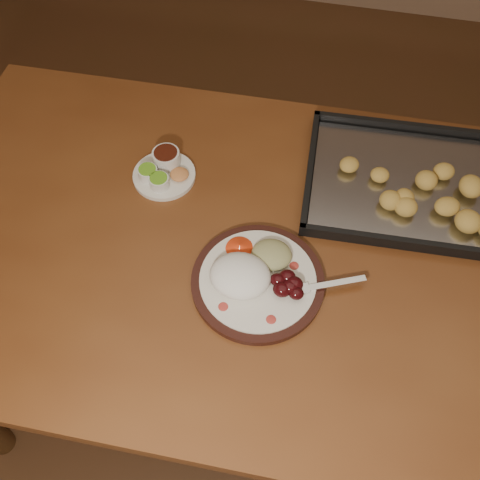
# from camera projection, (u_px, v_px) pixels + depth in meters

# --- Properties ---
(ground) EXTENTS (4.00, 4.00, 0.00)m
(ground) POSITION_uv_depth(u_px,v_px,m) (307.00, 356.00, 1.79)
(ground) COLOR #52301C
(ground) RESTS_ON ground
(dining_table) EXTENTS (1.52, 0.93, 0.75)m
(dining_table) POSITION_uv_depth(u_px,v_px,m) (247.00, 266.00, 1.22)
(dining_table) COLOR brown
(dining_table) RESTS_ON ground
(dinner_plate) EXTENTS (0.35, 0.27, 0.06)m
(dinner_plate) POSITION_uv_depth(u_px,v_px,m) (256.00, 277.00, 1.07)
(dinner_plate) COLOR black
(dinner_plate) RESTS_ON dining_table
(condiment_saucer) EXTENTS (0.14, 0.14, 0.05)m
(condiment_saucer) POSITION_uv_depth(u_px,v_px,m) (163.00, 171.00, 1.23)
(condiment_saucer) COLOR silver
(condiment_saucer) RESTS_ON dining_table
(baking_tray) EXTENTS (0.50, 0.38, 0.05)m
(baking_tray) POSITION_uv_depth(u_px,v_px,m) (412.00, 182.00, 1.21)
(baking_tray) COLOR black
(baking_tray) RESTS_ON dining_table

